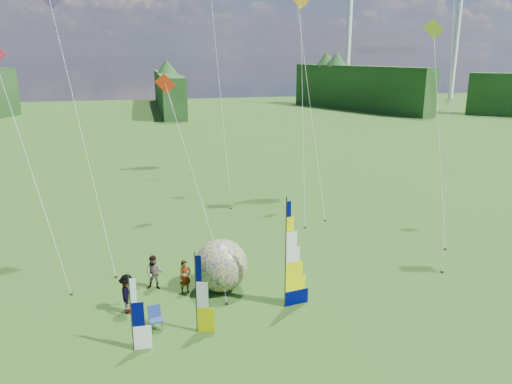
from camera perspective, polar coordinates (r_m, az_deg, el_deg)
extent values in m
plane|color=#284C1B|center=(21.52, 5.23, -17.01)|extent=(220.00, 220.00, 0.00)
sphere|color=navy|center=(25.21, -4.01, -8.36)|extent=(3.11, 3.11, 2.66)
imported|color=#66594C|center=(25.29, -8.11, -9.57)|extent=(0.74, 0.62, 1.73)
imported|color=#66594C|center=(25.91, -11.56, -9.01)|extent=(0.96, 0.66, 1.80)
imported|color=#66594C|center=(24.01, -14.49, -11.21)|extent=(0.48, 1.22, 1.87)
imported|color=#66594C|center=(26.44, -5.06, -8.45)|extent=(1.00, 0.76, 1.59)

